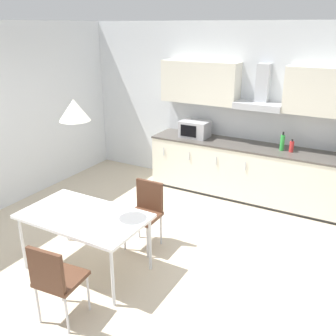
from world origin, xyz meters
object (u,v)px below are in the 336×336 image
object	(u,v)px
microwave	(195,129)
pendant_lamp	(74,110)
bottle_green	(282,143)
chair_far_right	(146,208)
bottle_red	(292,146)
chair_near_right	(55,276)
dining_table	(84,218)

from	to	relation	value
microwave	pendant_lamp	bearing A→B (deg)	-90.37
bottle_green	chair_far_right	xyz separation A→B (m)	(-1.19, -2.05, -0.50)
microwave	bottle_red	size ratio (longest dim) A/B	2.39
bottle_red	chair_near_right	xyz separation A→B (m)	(-1.33, -3.64, -0.46)
chair_far_right	pendant_lamp	world-z (taller)	pendant_lamp
chair_near_right	dining_table	bearing A→B (deg)	112.32
bottle_green	pendant_lamp	bearing A→B (deg)	-117.93
dining_table	chair_near_right	bearing A→B (deg)	-67.68
chair_near_right	pendant_lamp	world-z (taller)	pendant_lamp
bottle_green	dining_table	distance (m)	3.24
pendant_lamp	dining_table	bearing A→B (deg)	-153.43
bottle_red	chair_near_right	distance (m)	3.90
chair_near_right	pendant_lamp	size ratio (longest dim) A/B	2.72
bottle_green	microwave	bearing A→B (deg)	179.47
dining_table	chair_near_right	xyz separation A→B (m)	(0.33, -0.80, -0.14)
bottle_red	dining_table	xyz separation A→B (m)	(-1.65, -2.84, -0.32)
microwave	pendant_lamp	world-z (taller)	pendant_lamp
bottle_red	chair_far_right	world-z (taller)	bottle_red
bottle_green	pendant_lamp	size ratio (longest dim) A/B	0.92
microwave	chair_near_right	xyz separation A→B (m)	(0.31, -3.66, -0.52)
dining_table	chair_far_right	xyz separation A→B (m)	(0.32, 0.80, -0.14)
bottle_red	chair_near_right	size ratio (longest dim) A/B	0.23
chair_near_right	bottle_green	bearing A→B (deg)	72.04
bottle_green	dining_table	world-z (taller)	bottle_green
microwave	bottle_green	xyz separation A→B (m)	(1.49, -0.01, -0.01)
microwave	chair_near_right	world-z (taller)	microwave
bottle_green	bottle_red	distance (m)	0.15
bottle_red	pendant_lamp	world-z (taller)	pendant_lamp
microwave	chair_near_right	size ratio (longest dim) A/B	0.55
chair_far_right	bottle_red	bearing A→B (deg)	56.84
dining_table	pendant_lamp	distance (m)	1.24
chair_far_right	chair_near_right	bearing A→B (deg)	-89.69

